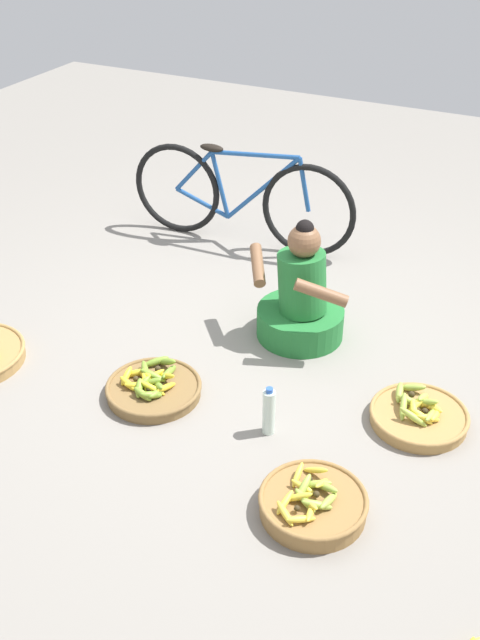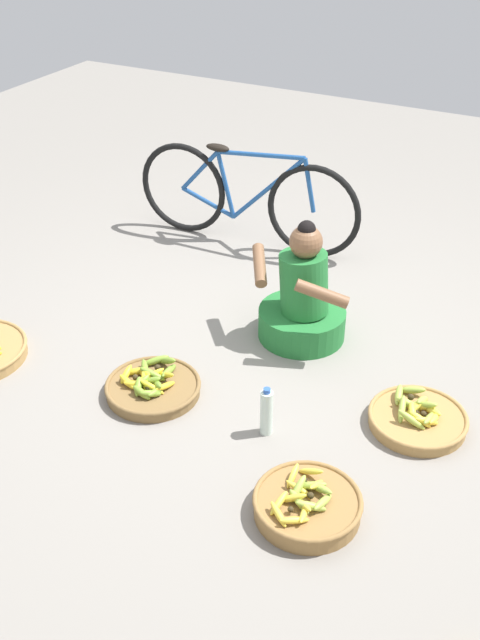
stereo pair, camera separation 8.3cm
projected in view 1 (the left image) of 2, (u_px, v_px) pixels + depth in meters
ground_plane at (255, 354)px, 4.41m from camera, size 10.00×10.00×0.00m
vendor_woman_front at (301, 301)px, 4.45m from camera, size 0.71×0.52×0.76m
bicycle_leaning at (240, 197)px, 5.42m from camera, size 1.70×0.15×0.73m
banana_basket_mid_right at (153, 387)px, 4.07m from camera, size 0.52×0.52×0.15m
banana_basket_back_center at (419, 415)px, 3.88m from camera, size 0.51×0.51×0.15m
banana_basket_front_left at (313, 503)px, 3.35m from camera, size 0.49×0.49×0.17m
water_bottle at (269, 412)px, 3.77m from camera, size 0.06×0.06×0.28m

